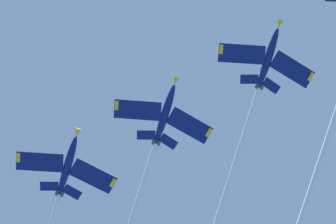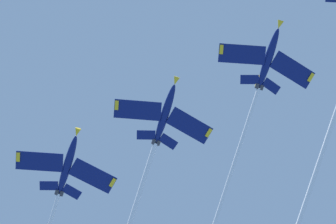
{
  "view_description": "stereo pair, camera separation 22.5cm",
  "coord_description": "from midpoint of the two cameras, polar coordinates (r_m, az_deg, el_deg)",
  "views": [
    {
      "loc": [
        -3.78,
        40.38,
        1.77
      ],
      "look_at": [
        43.96,
        29.47,
        92.39
      ],
      "focal_mm": 57.0,
      "sensor_mm": 36.0,
      "label": 1
    },
    {
      "loc": [
        -3.73,
        40.6,
        1.77
      ],
      "look_at": [
        43.96,
        29.47,
        92.39
      ],
      "focal_mm": 57.0,
      "sensor_mm": 36.0,
      "label": 2
    }
  ],
  "objects": [
    {
      "name": "jet_third",
      "position": [
        105.15,
        -2.61,
        -7.12
      ],
      "size": [
        54.34,
        20.06,
        21.36
      ],
      "color": "navy"
    },
    {
      "name": "jet_second",
      "position": [
        105.43,
        9.32,
        1.61
      ],
      "size": [
        49.29,
        20.09,
        19.09
      ],
      "color": "navy"
    },
    {
      "name": "jet_fourth",
      "position": [
        109.09,
        -12.39,
        -11.02
      ],
      "size": [
        56.64,
        20.08,
        21.58
      ],
      "color": "navy"
    }
  ]
}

